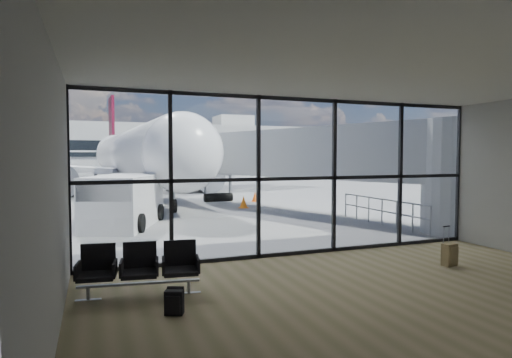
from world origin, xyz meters
TOP-DOWN VIEW (x-y plane):
  - ground at (0.00, 40.00)m, footprint 220.00×220.00m
  - lounge_shell at (0.00, -4.80)m, footprint 12.02×8.01m
  - glass_curtain_wall at (0.00, 0.00)m, footprint 12.10×0.12m
  - jet_bridge at (4.90, 7.07)m, footprint 8.00×16.50m
  - apron_railing at (5.60, 3.50)m, footprint 0.06×5.46m
  - far_terminal at (-0.59, 61.97)m, footprint 80.00×12.20m
  - tree_5 at (-15.00, 72.00)m, footprint 6.27×6.27m
  - seating_row at (-4.60, -2.08)m, footprint 2.38×0.98m
  - backpack at (-4.14, -3.44)m, footprint 0.38×0.38m
  - suitcase at (3.08, -2.59)m, footprint 0.41×0.33m
  - airliner at (-2.49, 24.90)m, footprint 32.45×37.60m
  - service_van at (-4.32, 6.96)m, footprint 3.65×5.19m
  - belt_loader at (-7.80, 22.17)m, footprint 2.28×4.60m
  - traffic_cone_a at (2.26, 11.17)m, footprint 0.47×0.47m
  - traffic_cone_b at (4.00, 13.99)m, footprint 0.44×0.44m

SIDE VIEW (x-z plane):
  - ground at x=0.00m, z-range 0.00..0.00m
  - backpack at x=-4.14m, z-range -0.01..0.48m
  - traffic_cone_b at x=4.00m, z-range -0.02..0.61m
  - suitcase at x=3.08m, z-range -0.20..0.83m
  - traffic_cone_a at x=2.26m, z-range -0.02..0.65m
  - seating_row at x=-4.60m, z-range 0.06..1.12m
  - belt_loader at x=-7.80m, z-range -0.33..1.70m
  - apron_railing at x=5.60m, z-range 0.16..1.27m
  - service_van at x=-4.32m, z-range 0.03..2.10m
  - glass_curtain_wall at x=0.00m, z-range 0.00..4.50m
  - lounge_shell at x=0.00m, z-range 0.40..4.91m
  - jet_bridge at x=4.90m, z-range 0.59..4.92m
  - airliner at x=-2.49m, z-range -1.89..7.79m
  - far_terminal at x=-0.59m, z-range -1.29..9.71m
  - tree_5 at x=-15.00m, z-range 1.36..10.39m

